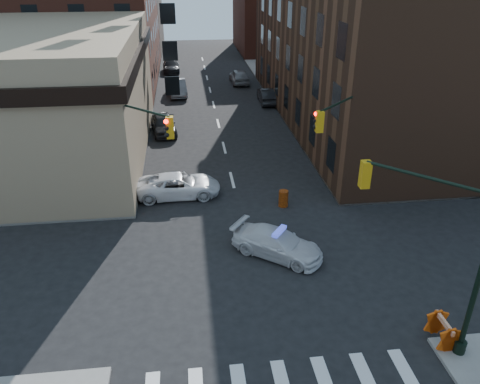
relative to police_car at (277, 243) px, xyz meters
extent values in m
plane|color=black|center=(-1.31, -0.98, -0.67)|extent=(140.00, 140.00, 0.00)
cube|color=gray|center=(21.69, 31.77, -0.60)|extent=(34.00, 54.50, 0.15)
cube|color=#492C1D|center=(11.69, 21.52, 6.33)|extent=(14.00, 34.00, 14.00)
cube|color=#5A281C|center=(12.69, 57.02, 5.33)|extent=(16.00, 16.00, 12.00)
cylinder|color=black|center=(5.49, -7.28, -0.27)|extent=(0.44, 0.44, 0.50)
cylinder|color=black|center=(3.89, -5.69, 5.98)|extent=(3.27, 3.27, 0.12)
cube|color=#BF8C0C|center=(2.30, -4.10, 5.48)|extent=(0.35, 0.35, 1.05)
sphere|color=#FF0C05|center=(2.46, -3.94, 5.83)|extent=(0.22, 0.22, 0.22)
sphere|color=black|center=(2.46, -3.94, 5.50)|extent=(0.22, 0.22, 0.22)
sphere|color=black|center=(2.46, -3.94, 5.17)|extent=(0.22, 0.22, 0.22)
cylinder|color=black|center=(-8.11, 5.32, 3.48)|extent=(0.20, 0.20, 8.00)
cylinder|color=black|center=(-8.11, 5.32, -0.27)|extent=(0.44, 0.44, 0.50)
cylinder|color=black|center=(-6.52, 3.73, 5.98)|extent=(3.27, 3.27, 0.12)
cube|color=#BF8C0C|center=(-4.93, 2.14, 5.48)|extent=(0.35, 0.35, 1.05)
sphere|color=#FF0C05|center=(-5.09, 1.98, 5.83)|extent=(0.22, 0.22, 0.22)
sphere|color=black|center=(-5.09, 1.98, 5.50)|extent=(0.22, 0.22, 0.22)
sphere|color=black|center=(-5.09, 1.98, 5.17)|extent=(0.22, 0.22, 0.22)
cylinder|color=black|center=(5.49, 5.32, 3.48)|extent=(0.20, 0.20, 8.00)
cylinder|color=black|center=(5.49, 5.32, -0.27)|extent=(0.44, 0.44, 0.50)
cylinder|color=black|center=(3.89, 3.73, 5.98)|extent=(3.27, 3.27, 0.12)
cube|color=#BF8C0C|center=(2.30, 2.14, 5.48)|extent=(0.35, 0.35, 1.05)
sphere|color=#FF0C05|center=(2.15, 2.29, 5.83)|extent=(0.22, 0.22, 0.22)
sphere|color=black|center=(2.15, 2.29, 5.50)|extent=(0.22, 0.22, 0.22)
sphere|color=black|center=(2.15, 2.29, 5.17)|extent=(0.22, 0.22, 0.22)
cylinder|color=black|center=(6.19, 25.02, 0.78)|extent=(0.24, 0.24, 2.60)
sphere|color=brown|center=(6.19, 25.02, 2.83)|extent=(3.00, 3.00, 3.00)
cylinder|color=black|center=(6.19, 33.02, 0.78)|extent=(0.24, 0.24, 2.60)
sphere|color=brown|center=(6.19, 33.02, 2.83)|extent=(3.00, 3.00, 3.00)
imported|color=silver|center=(0.00, 0.00, 0.00)|extent=(4.84, 4.28, 1.34)
imported|color=white|center=(-4.83, 7.13, 0.04)|extent=(5.18, 2.48, 1.43)
imported|color=black|center=(-6.08, 19.03, 0.12)|extent=(2.50, 4.87, 1.58)
imported|color=gray|center=(-4.89, 31.15, 0.15)|extent=(2.09, 5.09, 1.64)
imported|color=black|center=(-5.74, 42.93, 0.06)|extent=(2.27, 5.16, 1.47)
imported|color=black|center=(4.19, 27.10, 0.09)|extent=(1.69, 4.65, 1.52)
imported|color=gray|center=(2.31, 35.68, 0.15)|extent=(2.10, 4.90, 1.65)
imported|color=black|center=(-10.10, 6.18, 0.31)|extent=(0.64, 0.44, 1.67)
imported|color=black|center=(-12.31, 7.65, 0.38)|extent=(1.01, 0.87, 1.81)
imported|color=black|center=(-13.47, 7.05, 0.38)|extent=(1.10, 0.54, 1.81)
cylinder|color=red|center=(1.34, 5.02, -0.17)|extent=(0.62, 0.62, 1.00)
cylinder|color=orange|center=(-5.79, 7.90, -0.23)|extent=(0.54, 0.54, 0.89)
camera|label=1|loc=(-4.15, -19.13, 12.63)|focal=35.00mm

